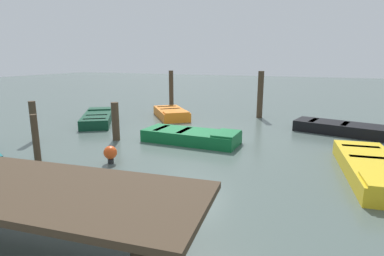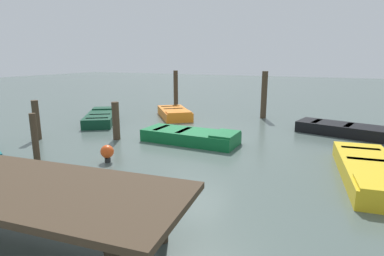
{
  "view_description": "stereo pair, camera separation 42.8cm",
  "coord_description": "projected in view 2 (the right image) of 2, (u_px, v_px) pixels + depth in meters",
  "views": [
    {
      "loc": [
        -4.15,
        9.96,
        2.78
      ],
      "look_at": [
        0.0,
        0.0,
        0.35
      ],
      "focal_mm": 29.23,
      "sensor_mm": 36.0,
      "label": 1
    },
    {
      "loc": [
        -4.54,
        9.79,
        2.78
      ],
      "look_at": [
        0.0,
        0.0,
        0.35
      ],
      "focal_mm": 29.23,
      "sensor_mm": 36.0,
      "label": 2
    }
  ],
  "objects": [
    {
      "name": "ground_plane",
      "position": [
        192.0,
        138.0,
        11.14
      ],
      "size": [
        80.0,
        80.0,
        0.0
      ],
      "primitive_type": "plane",
      "color": "#4C5B56"
    },
    {
      "name": "dock_segment",
      "position": [
        2.0,
        186.0,
        4.83
      ],
      "size": [
        6.13,
        2.46,
        0.95
      ],
      "rotation": [
        0.0,
        0.0,
        0.1
      ],
      "color": "#423323",
      "rests_on": "ground_plane"
    },
    {
      "name": "rowboat_black",
      "position": [
        359.0,
        131.0,
        11.18
      ],
      "size": [
        4.3,
        2.11,
        0.46
      ],
      "rotation": [
        0.0,
        0.0,
        2.91
      ],
      "color": "black",
      "rests_on": "ground_plane"
    },
    {
      "name": "rowboat_green",
      "position": [
        191.0,
        136.0,
        10.46
      ],
      "size": [
        3.22,
        1.29,
        0.46
      ],
      "rotation": [
        0.0,
        0.0,
        3.12
      ],
      "color": "#0F602D",
      "rests_on": "ground_plane"
    },
    {
      "name": "rowboat_dark_green",
      "position": [
        101.0,
        117.0,
        13.77
      ],
      "size": [
        2.69,
        3.27,
        0.46
      ],
      "rotation": [
        0.0,
        0.0,
        5.29
      ],
      "color": "#0C3823",
      "rests_on": "ground_plane"
    },
    {
      "name": "rowboat_orange",
      "position": [
        174.0,
        113.0,
        14.82
      ],
      "size": [
        2.66,
        2.89,
        0.46
      ],
      "rotation": [
        0.0,
        0.0,
        2.25
      ],
      "color": "orange",
      "rests_on": "ground_plane"
    },
    {
      "name": "rowboat_yellow",
      "position": [
        371.0,
        171.0,
        7.24
      ],
      "size": [
        1.65,
        3.8,
        0.46
      ],
      "rotation": [
        0.0,
        0.0,
        1.69
      ],
      "color": "gold",
      "rests_on": "ground_plane"
    },
    {
      "name": "mooring_piling_mid_left",
      "position": [
        116.0,
        121.0,
        10.77
      ],
      "size": [
        0.25,
        0.25,
        1.31
      ],
      "primitive_type": "cylinder",
      "color": "#423323",
      "rests_on": "ground_plane"
    },
    {
      "name": "mooring_piling_mid_right",
      "position": [
        36.0,
        120.0,
        10.76
      ],
      "size": [
        0.23,
        0.23,
        1.37
      ],
      "primitive_type": "cylinder",
      "color": "#423323",
      "rests_on": "ground_plane"
    },
    {
      "name": "mooring_piling_center",
      "position": [
        35.0,
        138.0,
        8.43
      ],
      "size": [
        0.17,
        0.17,
        1.34
      ],
      "primitive_type": "cylinder",
      "color": "#423323",
      "rests_on": "ground_plane"
    },
    {
      "name": "mooring_piling_near_right",
      "position": [
        264.0,
        95.0,
        14.53
      ],
      "size": [
        0.27,
        0.27,
        2.18
      ],
      "primitive_type": "cylinder",
      "color": "#423323",
      "rests_on": "ground_plane"
    },
    {
      "name": "mooring_piling_far_right",
      "position": [
        176.0,
        90.0,
        16.94
      ],
      "size": [
        0.24,
        0.24,
        2.12
      ],
      "primitive_type": "cylinder",
      "color": "#423323",
      "rests_on": "ground_plane"
    },
    {
      "name": "marker_buoy",
      "position": [
        107.0,
        152.0,
        8.46
      ],
      "size": [
        0.36,
        0.36,
        0.48
      ],
      "color": "#262626",
      "rests_on": "ground_plane"
    }
  ]
}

